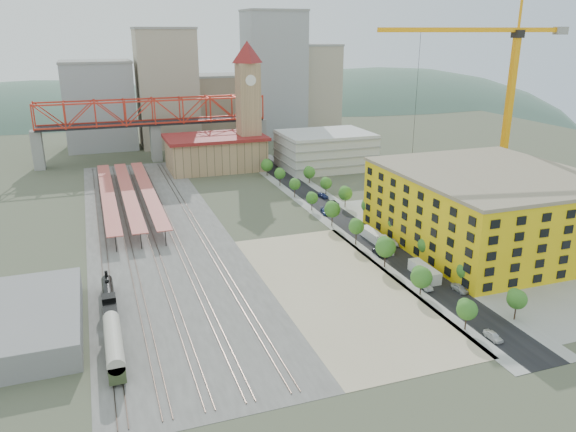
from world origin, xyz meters
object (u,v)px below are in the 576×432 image
object	(u,v)px
construction_building	(489,208)
coach	(114,346)
locomotive	(109,298)
site_trailer_c	(386,245)
tower_crane	(500,81)
site_trailer_a	(422,271)
site_trailer_b	(424,272)
site_trailer_d	(372,235)
clock_tower	(248,94)
car_0	(493,336)

from	to	relation	value
construction_building	coach	size ratio (longest dim) A/B	3.10
locomotive	coach	world-z (taller)	coach
locomotive	site_trailer_c	bearing A→B (deg)	7.65
tower_crane	site_trailer_a	distance (m)	74.11
site_trailer_b	site_trailer_d	bearing A→B (deg)	90.41
coach	construction_building	bearing A→B (deg)	14.79
coach	locomotive	bearing A→B (deg)	90.00
site_trailer_d	tower_crane	bearing A→B (deg)	18.51
coach	site_trailer_b	xyz separation A→B (m)	(66.00, 11.49, -1.39)
construction_building	site_trailer_c	world-z (taller)	construction_building
construction_building	site_trailer_c	bearing A→B (deg)	169.90
site_trailer_a	construction_building	bearing A→B (deg)	32.21
clock_tower	coach	world-z (taller)	clock_tower
locomotive	site_trailer_a	xyz separation A→B (m)	(66.00, -7.71, -0.62)
locomotive	tower_crane	bearing A→B (deg)	16.33
tower_crane	car_0	distance (m)	94.31
clock_tower	car_0	size ratio (longest dim) A/B	12.91
site_trailer_a	tower_crane	bearing A→B (deg)	47.51
coach	site_trailer_a	size ratio (longest dim) A/B	1.84
site_trailer_a	car_0	distance (m)	27.78
locomotive	site_trailer_a	distance (m)	66.45
site_trailer_d	construction_building	bearing A→B (deg)	-25.87
site_trailer_c	car_0	size ratio (longest dim) A/B	2.12
clock_tower	site_trailer_c	bearing A→B (deg)	-85.20
site_trailer_d	car_0	world-z (taller)	site_trailer_d
clock_tower	tower_crane	world-z (taller)	tower_crane
site_trailer_a	site_trailer_b	size ratio (longest dim) A/B	0.91
site_trailer_d	car_0	distance (m)	51.71
locomotive	site_trailer_a	world-z (taller)	locomotive
construction_building	tower_crane	distance (m)	47.06
clock_tower	site_trailer_c	distance (m)	99.58
tower_crane	coach	bearing A→B (deg)	-155.00
coach	site_trailer_a	bearing A→B (deg)	10.59
construction_building	locomotive	distance (m)	92.41
tower_crane	locomotive	bearing A→B (deg)	-163.67
car_0	tower_crane	bearing A→B (deg)	51.59
site_trailer_d	site_trailer_c	bearing A→B (deg)	-90.99
site_trailer_c	site_trailer_d	distance (m)	7.43
coach	site_trailer_c	world-z (taller)	coach
coach	site_trailer_c	distance (m)	72.07
site_trailer_a	locomotive	bearing A→B (deg)	-179.12
construction_building	site_trailer_b	distance (m)	30.09
construction_building	site_trailer_a	world-z (taller)	construction_building
site_trailer_b	site_trailer_d	size ratio (longest dim) A/B	1.08
site_trailer_a	car_0	xyz separation A→B (m)	(-3.00, -27.61, -0.52)
locomotive	construction_building	bearing A→B (deg)	2.64
tower_crane	site_trailer_b	xyz separation A→B (m)	(-49.58, -42.41, -36.04)
construction_building	car_0	size ratio (longest dim) A/B	12.57
construction_building	site_trailer_d	size ratio (longest dim) A/B	5.60
construction_building	site_trailer_b	size ratio (longest dim) A/B	5.20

